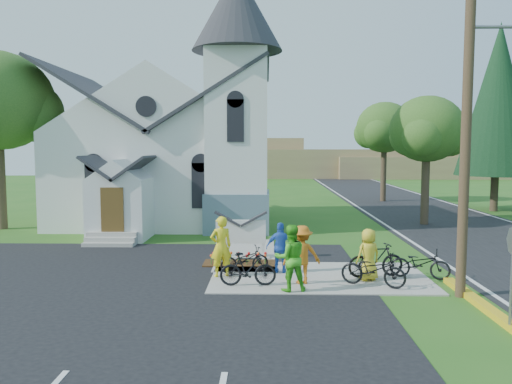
{
  "coord_description": "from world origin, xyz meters",
  "views": [
    {
      "loc": [
        -0.22,
        -15.5,
        4.23
      ],
      "look_at": [
        -0.66,
        5.0,
        2.41
      ],
      "focal_mm": 35.0,
      "sensor_mm": 36.0,
      "label": 1
    }
  ],
  "objects_px": {
    "bike_3": "(376,260)",
    "cyclist_1": "(290,258)",
    "utility_pole": "(469,105)",
    "bike_1": "(248,269)",
    "cyclist_0": "(221,246)",
    "cyclist_3": "(302,254)",
    "bike_0": "(245,259)",
    "bike_2": "(373,269)",
    "cyclist_2": "(281,248)",
    "cyclist_4": "(368,255)",
    "bike_4": "(420,263)",
    "church_sign": "(241,232)"
  },
  "relations": [
    {
      "from": "cyclist_0",
      "to": "bike_1",
      "type": "relative_size",
      "value": 1.15
    },
    {
      "from": "cyclist_0",
      "to": "cyclist_1",
      "type": "distance_m",
      "value": 2.7
    },
    {
      "from": "bike_0",
      "to": "bike_2",
      "type": "bearing_deg",
      "value": -131.63
    },
    {
      "from": "cyclist_0",
      "to": "bike_0",
      "type": "relative_size",
      "value": 1.18
    },
    {
      "from": "bike_0",
      "to": "bike_3",
      "type": "xyz_separation_m",
      "value": [
        4.28,
        -0.51,
        0.13
      ]
    },
    {
      "from": "bike_0",
      "to": "cyclist_0",
      "type": "bearing_deg",
      "value": 105.36
    },
    {
      "from": "bike_3",
      "to": "cyclist_0",
      "type": "bearing_deg",
      "value": 78.45
    },
    {
      "from": "bike_1",
      "to": "cyclist_2",
      "type": "distance_m",
      "value": 1.97
    },
    {
      "from": "bike_1",
      "to": "church_sign",
      "type": "bearing_deg",
      "value": 3.52
    },
    {
      "from": "utility_pole",
      "to": "cyclist_4",
      "type": "distance_m",
      "value": 5.34
    },
    {
      "from": "utility_pole",
      "to": "bike_1",
      "type": "xyz_separation_m",
      "value": [
        -6.15,
        0.82,
        -4.84
      ]
    },
    {
      "from": "bike_2",
      "to": "bike_4",
      "type": "distance_m",
      "value": 1.94
    },
    {
      "from": "church_sign",
      "to": "cyclist_2",
      "type": "bearing_deg",
      "value": -56.99
    },
    {
      "from": "utility_pole",
      "to": "bike_1",
      "type": "bearing_deg",
      "value": 172.4
    },
    {
      "from": "bike_1",
      "to": "cyclist_3",
      "type": "relative_size",
      "value": 0.95
    },
    {
      "from": "cyclist_1",
      "to": "bike_4",
      "type": "relative_size",
      "value": 1.05
    },
    {
      "from": "cyclist_2",
      "to": "bike_4",
      "type": "xyz_separation_m",
      "value": [
        4.44,
        -0.66,
        -0.36
      ]
    },
    {
      "from": "bike_0",
      "to": "bike_1",
      "type": "height_order",
      "value": "bike_1"
    },
    {
      "from": "cyclist_0",
      "to": "bike_3",
      "type": "relative_size",
      "value": 1.05
    },
    {
      "from": "cyclist_3",
      "to": "cyclist_2",
      "type": "bearing_deg",
      "value": -72.92
    },
    {
      "from": "bike_1",
      "to": "utility_pole",
      "type": "bearing_deg",
      "value": -100.23
    },
    {
      "from": "utility_pole",
      "to": "cyclist_3",
      "type": "height_order",
      "value": "utility_pole"
    },
    {
      "from": "cyclist_2",
      "to": "utility_pole",
      "type": "bearing_deg",
      "value": 159.22
    },
    {
      "from": "cyclist_1",
      "to": "cyclist_2",
      "type": "bearing_deg",
      "value": -94.74
    },
    {
      "from": "bike_0",
      "to": "cyclist_3",
      "type": "xyz_separation_m",
      "value": [
        1.83,
        -1.3,
        0.46
      ]
    },
    {
      "from": "cyclist_0",
      "to": "bike_0",
      "type": "distance_m",
      "value": 1.06
    },
    {
      "from": "bike_3",
      "to": "cyclist_1",
      "type": "bearing_deg",
      "value": 107.76
    },
    {
      "from": "cyclist_0",
      "to": "cyclist_1",
      "type": "height_order",
      "value": "cyclist_0"
    },
    {
      "from": "bike_0",
      "to": "cyclist_4",
      "type": "height_order",
      "value": "cyclist_4"
    },
    {
      "from": "bike_1",
      "to": "bike_3",
      "type": "height_order",
      "value": "bike_3"
    },
    {
      "from": "cyclist_0",
      "to": "cyclist_4",
      "type": "distance_m",
      "value": 4.71
    },
    {
      "from": "cyclist_0",
      "to": "cyclist_3",
      "type": "relative_size",
      "value": 1.1
    },
    {
      "from": "bike_0",
      "to": "bike_1",
      "type": "relative_size",
      "value": 0.98
    },
    {
      "from": "cyclist_0",
      "to": "bike_0",
      "type": "xyz_separation_m",
      "value": [
        0.74,
        0.52,
        -0.55
      ]
    },
    {
      "from": "bike_1",
      "to": "cyclist_2",
      "type": "bearing_deg",
      "value": -35.08
    },
    {
      "from": "bike_2",
      "to": "church_sign",
      "type": "bearing_deg",
      "value": 71.34
    },
    {
      "from": "bike_1",
      "to": "bike_3",
      "type": "bearing_deg",
      "value": -77.3
    },
    {
      "from": "cyclist_3",
      "to": "bike_0",
      "type": "bearing_deg",
      "value": -43.45
    },
    {
      "from": "church_sign",
      "to": "cyclist_4",
      "type": "relative_size",
      "value": 1.34
    },
    {
      "from": "utility_pole",
      "to": "cyclist_4",
      "type": "bearing_deg",
      "value": 147.03
    },
    {
      "from": "cyclist_0",
      "to": "cyclist_3",
      "type": "bearing_deg",
      "value": 141.23
    },
    {
      "from": "cyclist_3",
      "to": "utility_pole",
      "type": "bearing_deg",
      "value": 157.46
    },
    {
      "from": "cyclist_2",
      "to": "bike_3",
      "type": "xyz_separation_m",
      "value": [
        3.06,
        -0.51,
        -0.28
      ]
    },
    {
      "from": "bike_0",
      "to": "cyclist_2",
      "type": "bearing_deg",
      "value": -109.42
    },
    {
      "from": "cyclist_0",
      "to": "cyclist_1",
      "type": "xyz_separation_m",
      "value": [
        2.18,
        -1.59,
        -0.01
      ]
    },
    {
      "from": "bike_1",
      "to": "bike_2",
      "type": "distance_m",
      "value": 3.79
    },
    {
      "from": "bike_0",
      "to": "cyclist_2",
      "type": "height_order",
      "value": "cyclist_2"
    },
    {
      "from": "utility_pole",
      "to": "bike_4",
      "type": "bearing_deg",
      "value": 110.26
    },
    {
      "from": "church_sign",
      "to": "cyclist_1",
      "type": "distance_m",
      "value": 4.67
    },
    {
      "from": "utility_pole",
      "to": "cyclist_0",
      "type": "relative_size",
      "value": 5.07
    }
  ]
}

